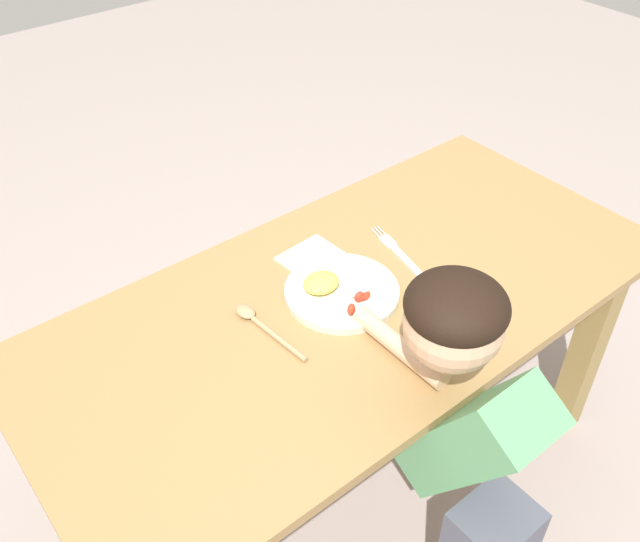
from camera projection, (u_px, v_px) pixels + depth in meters
name	position (u px, v px, depth m)	size (l,w,h in m)	color
ground_plane	(346.00, 476.00, 1.99)	(8.00, 8.00, 0.00)	gray
dining_table	(352.00, 338.00, 1.63)	(1.49, 0.71, 0.70)	olive
plate	(340.00, 291.00, 1.54)	(0.26, 0.26, 0.05)	beige
fork	(398.00, 252.00, 1.66)	(0.06, 0.21, 0.01)	silver
spoon	(259.00, 323.00, 1.47)	(0.04, 0.22, 0.02)	tan
person	(470.00, 459.00, 1.36)	(0.19, 0.50, 0.97)	#4E515F
napkin	(310.00, 256.00, 1.65)	(0.14, 0.10, 0.00)	white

